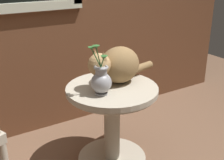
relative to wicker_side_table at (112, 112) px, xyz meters
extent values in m
cube|color=beige|center=(-0.30, 0.69, 0.65)|extent=(0.86, 0.03, 0.07)
cylinder|color=#B2A893|center=(0.00, 0.00, -0.38)|extent=(0.50, 0.50, 0.03)
cylinder|color=#B2A893|center=(0.00, 0.00, -0.11)|extent=(0.11, 0.11, 0.52)
cylinder|color=#B2A893|center=(0.00, 0.00, 0.17)|extent=(0.62, 0.62, 0.03)
torus|color=#B2A893|center=(0.00, 0.00, 0.14)|extent=(0.59, 0.59, 0.02)
ellipsoid|color=olive|center=(0.09, 0.05, 0.31)|extent=(0.33, 0.30, 0.25)
sphere|color=tan|center=(-0.09, 0.01, 0.36)|extent=(0.15, 0.15, 0.15)
cone|color=olive|center=(-0.09, 0.05, 0.42)|extent=(0.05, 0.05, 0.05)
cone|color=olive|center=(-0.08, -0.03, 0.42)|extent=(0.05, 0.05, 0.05)
cylinder|color=olive|center=(0.29, 0.10, 0.24)|extent=(0.26, 0.11, 0.05)
cylinder|color=#99999E|center=(-0.12, -0.06, 0.19)|extent=(0.08, 0.08, 0.01)
ellipsoid|color=#99999E|center=(-0.12, -0.06, 0.27)|extent=(0.13, 0.13, 0.13)
cylinder|color=#99999E|center=(-0.12, -0.06, 0.34)|extent=(0.07, 0.07, 0.05)
torus|color=#99999E|center=(-0.12, -0.06, 0.37)|extent=(0.09, 0.09, 0.02)
cylinder|color=#2D662D|center=(-0.14, -0.07, 0.43)|extent=(0.04, 0.02, 0.14)
cone|color=#2D662D|center=(-0.15, -0.07, 0.50)|extent=(0.04, 0.04, 0.02)
cylinder|color=#2D662D|center=(-0.14, -0.05, 0.43)|extent=(0.06, 0.03, 0.13)
cone|color=#2D662D|center=(-0.17, -0.04, 0.49)|extent=(0.04, 0.04, 0.02)
cylinder|color=#2D662D|center=(-0.12, -0.08, 0.40)|extent=(0.01, 0.04, 0.08)
cone|color=#2D662D|center=(-0.11, -0.10, 0.44)|extent=(0.04, 0.04, 0.02)
camera|label=1|loc=(-0.94, -1.52, 0.95)|focal=46.82mm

